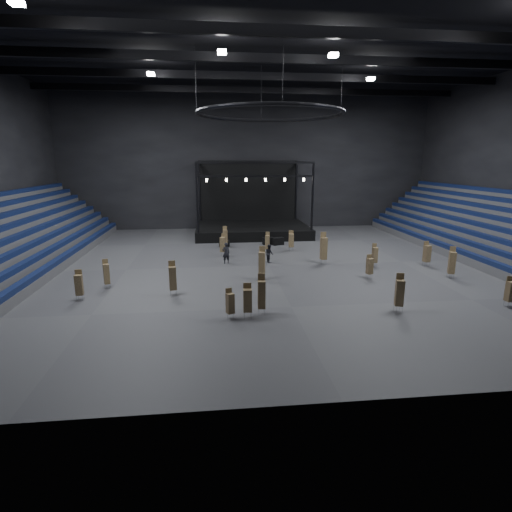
{
  "coord_description": "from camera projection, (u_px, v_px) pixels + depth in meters",
  "views": [
    {
      "loc": [
        -4.91,
        -34.45,
        9.26
      ],
      "look_at": [
        -1.38,
        -2.0,
        1.4
      ],
      "focal_mm": 28.0,
      "sensor_mm": 36.0,
      "label": 1
    }
  ],
  "objects": [
    {
      "name": "chair_stack_15",
      "position": [
        400.0,
        292.0,
        24.79
      ],
      "size": [
        0.6,
        0.6,
        2.46
      ],
      "rotation": [
        0.0,
        0.0,
        -0.26
      ],
      "color": "silver",
      "rests_on": "floor"
    },
    {
      "name": "chair_stack_4",
      "position": [
        291.0,
        240.0,
        41.56
      ],
      "size": [
        0.55,
        0.55,
        2.14
      ],
      "rotation": [
        0.0,
        0.0,
        -0.1
      ],
      "color": "silver",
      "rests_on": "floor"
    },
    {
      "name": "chair_stack_11",
      "position": [
        262.0,
        294.0,
        24.39
      ],
      "size": [
        0.48,
        0.48,
        2.56
      ],
      "rotation": [
        0.0,
        0.0,
        -0.05
      ],
      "color": "silver",
      "rests_on": "floor"
    },
    {
      "name": "chair_stack_10",
      "position": [
        324.0,
        248.0,
        36.21
      ],
      "size": [
        0.57,
        0.57,
        2.94
      ],
      "rotation": [
        0.0,
        0.0,
        0.07
      ],
      "color": "silver",
      "rests_on": "floor"
    },
    {
      "name": "ceiling",
      "position": [
        270.0,
        47.0,
        31.77
      ],
      "size": [
        50.0,
        42.0,
        0.2
      ],
      "primitive_type": "cube",
      "color": "black",
      "rests_on": "wall_back"
    },
    {
      "name": "chair_stack_9",
      "position": [
        427.0,
        253.0,
        35.5
      ],
      "size": [
        0.58,
        0.58,
        2.26
      ],
      "rotation": [
        0.0,
        0.0,
        0.17
      ],
      "color": "silver",
      "rests_on": "floor"
    },
    {
      "name": "flight_case_right",
      "position": [
        278.0,
        241.0,
        44.65
      ],
      "size": [
        1.38,
        1.0,
        0.83
      ],
      "primitive_type": "cube",
      "rotation": [
        0.0,
        0.0,
        0.33
      ],
      "color": "black",
      "rests_on": "floor"
    },
    {
      "name": "bleachers_right",
      "position": [
        507.0,
        241.0,
        37.99
      ],
      "size": [
        7.2,
        40.0,
        6.4
      ],
      "color": "#505053",
      "rests_on": "floor"
    },
    {
      "name": "floor",
      "position": [
        269.0,
        266.0,
        35.99
      ],
      "size": [
        50.0,
        50.0,
        0.0
      ],
      "primitive_type": "plane",
      "color": "#424345",
      "rests_on": "ground"
    },
    {
      "name": "chair_stack_12",
      "position": [
        230.0,
        303.0,
        23.74
      ],
      "size": [
        0.55,
        0.55,
        1.87
      ],
      "rotation": [
        0.0,
        0.0,
        0.41
      ],
      "color": "silver",
      "rests_on": "floor"
    },
    {
      "name": "floodlights",
      "position": [
        278.0,
        54.0,
        28.23
      ],
      "size": [
        28.6,
        16.6,
        0.25
      ],
      "color": "white",
      "rests_on": "roof_girders"
    },
    {
      "name": "crew_member",
      "position": [
        269.0,
        253.0,
        36.91
      ],
      "size": [
        0.84,
        0.97,
        1.71
      ],
      "primitive_type": "imported",
      "rotation": [
        0.0,
        0.0,
        1.84
      ],
      "color": "black",
      "rests_on": "floor"
    },
    {
      "name": "man_center",
      "position": [
        226.0,
        253.0,
        36.53
      ],
      "size": [
        0.81,
        0.64,
        1.95
      ],
      "primitive_type": "imported",
      "rotation": [
        0.0,
        0.0,
        3.41
      ],
      "color": "black",
      "rests_on": "floor"
    },
    {
      "name": "chair_stack_0",
      "position": [
        375.0,
        254.0,
        35.49
      ],
      "size": [
        0.46,
        0.46,
        2.08
      ],
      "rotation": [
        0.0,
        0.0,
        0.09
      ],
      "color": "silver",
      "rests_on": "floor"
    },
    {
      "name": "wall_front",
      "position": [
        357.0,
        168.0,
        13.58
      ],
      "size": [
        50.0,
        0.2,
        18.0
      ],
      "primitive_type": "cube",
      "color": "black",
      "rests_on": "ground"
    },
    {
      "name": "truss_ring",
      "position": [
        270.0,
        114.0,
        32.94
      ],
      "size": [
        12.3,
        12.3,
        5.15
      ],
      "color": "black",
      "rests_on": "ceiling"
    },
    {
      "name": "chair_stack_17",
      "position": [
        79.0,
        284.0,
        26.84
      ],
      "size": [
        0.51,
        0.51,
        2.12
      ],
      "rotation": [
        0.0,
        0.0,
        0.1
      ],
      "color": "silver",
      "rests_on": "floor"
    },
    {
      "name": "chair_stack_16",
      "position": [
        452.0,
        262.0,
        31.85
      ],
      "size": [
        0.6,
        0.6,
        2.59
      ],
      "rotation": [
        0.0,
        0.0,
        -0.33
      ],
      "color": "silver",
      "rests_on": "floor"
    },
    {
      "name": "chair_stack_8",
      "position": [
        262.0,
        263.0,
        31.5
      ],
      "size": [
        0.59,
        0.59,
        2.68
      ],
      "rotation": [
        0.0,
        0.0,
        -0.23
      ],
      "color": "silver",
      "rests_on": "floor"
    },
    {
      "name": "chair_stack_6",
      "position": [
        223.0,
        244.0,
        39.36
      ],
      "size": [
        0.68,
        0.68,
        2.24
      ],
      "rotation": [
        0.0,
        0.0,
        -0.43
      ],
      "color": "silver",
      "rests_on": "floor"
    },
    {
      "name": "chair_stack_3",
      "position": [
        225.0,
        237.0,
        43.06
      ],
      "size": [
        0.51,
        0.51,
        2.35
      ],
      "rotation": [
        0.0,
        0.0,
        0.08
      ],
      "color": "silver",
      "rests_on": "floor"
    },
    {
      "name": "stage",
      "position": [
        251.0,
        222.0,
        51.34
      ],
      "size": [
        14.0,
        10.0,
        9.2
      ],
      "color": "black",
      "rests_on": "floor"
    },
    {
      "name": "flight_case_mid",
      "position": [
        268.0,
        241.0,
        44.88
      ],
      "size": [
        1.25,
        0.76,
        0.79
      ],
      "primitive_type": "cube",
      "rotation": [
        0.0,
        0.0,
        0.15
      ],
      "color": "black",
      "rests_on": "floor"
    },
    {
      "name": "chair_stack_5",
      "position": [
        510.0,
        291.0,
        25.62
      ],
      "size": [
        0.48,
        0.48,
        2.03
      ],
      "rotation": [
        0.0,
        0.0,
        -0.01
      ],
      "color": "silver",
      "rests_on": "floor"
    },
    {
      "name": "chair_stack_2",
      "position": [
        173.0,
        278.0,
        27.86
      ],
      "size": [
        0.56,
        0.56,
        2.46
      ],
      "rotation": [
        0.0,
        0.0,
        0.18
      ],
      "color": "silver",
      "rests_on": "floor"
    },
    {
      "name": "wall_back",
      "position": [
        248.0,
        162.0,
        54.17
      ],
      "size": [
        50.0,
        0.2,
        18.0
      ],
      "primitive_type": "cube",
      "color": "black",
      "rests_on": "ground"
    },
    {
      "name": "chair_stack_7",
      "position": [
        248.0,
        300.0,
        23.82
      ],
      "size": [
        0.52,
        0.52,
        2.14
      ],
      "rotation": [
        0.0,
        0.0,
        -0.04
      ],
      "color": "silver",
      "rests_on": "floor"
    },
    {
      "name": "flight_case_left",
      "position": [
        224.0,
        243.0,
        43.81
      ],
      "size": [
        1.19,
        0.86,
        0.72
      ],
      "primitive_type": "cube",
      "rotation": [
        0.0,
        0.0,
        -0.33
      ],
      "color": "black",
      "rests_on": "floor"
    },
    {
      "name": "chair_stack_13",
      "position": [
        267.0,
        242.0,
        40.85
      ],
      "size": [
        0.52,
        0.52,
        2.13
      ],
      "rotation": [
        0.0,
        0.0,
        -0.27
      ],
      "color": "silver",
      "rests_on": "floor"
    },
    {
      "name": "chair_stack_14",
      "position": [
        370.0,
        266.0,
        31.89
      ],
      "size": [
        0.52,
        0.52,
        1.94
      ],
      "rotation": [
        0.0,
        0.0,
        0.19
      ],
      "color": "silver",
      "rests_on": "floor"
    },
    {
      "name": "roof_girders",
      "position": [
        270.0,
        58.0,
        31.96
      ],
      "size": [
        49.0,
        30.35,
        0.7
      ],
      "color": "black",
      "rests_on": "ceiling"
    },
    {
      "name": "chair_stack_1",
      "position": [
        106.0,
        273.0,
        29.4
      ],
      "size": [
        0.53,
        0.53,
        2.2
      ],
      "rotation": [
        0.0,
        0.0,
        0.37
      ],
      "color": "silver",
      "rests_on": "floor"
    }
  ]
}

